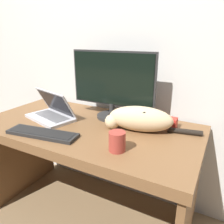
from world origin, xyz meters
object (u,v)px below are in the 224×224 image
object	(u,v)px
monitor	(112,84)
coffee_mug	(117,141)
external_keyboard	(42,133)
laptop	(52,113)
cat	(139,118)

from	to	relation	value
monitor	coffee_mug	xyz separation A→B (m)	(0.25, -0.42, -0.19)
external_keyboard	laptop	bearing A→B (deg)	112.23
laptop	cat	xyz separation A→B (m)	(0.62, 0.10, 0.04)
monitor	cat	bearing A→B (deg)	-26.34
laptop	cat	bearing A→B (deg)	24.46
coffee_mug	monitor	bearing A→B (deg)	120.95
monitor	laptop	distance (m)	0.47
laptop	coffee_mug	size ratio (longest dim) A/B	3.81
monitor	coffee_mug	world-z (taller)	monitor
monitor	external_keyboard	xyz separation A→B (m)	(-0.22, -0.46, -0.23)
external_keyboard	coffee_mug	world-z (taller)	coffee_mug
laptop	monitor	bearing A→B (deg)	47.17
monitor	cat	xyz separation A→B (m)	(0.26, -0.13, -0.16)
coffee_mug	external_keyboard	bearing A→B (deg)	-174.82
laptop	external_keyboard	xyz separation A→B (m)	(0.14, -0.24, -0.03)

